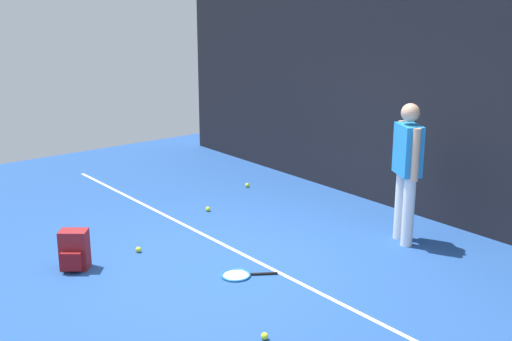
# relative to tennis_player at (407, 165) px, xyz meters

# --- Properties ---
(ground_plane) EXTENTS (12.00, 12.00, 0.00)m
(ground_plane) POSITION_rel_tennis_player_xyz_m (-0.82, -2.03, -0.97)
(ground_plane) COLOR #234C93
(back_fence) EXTENTS (10.00, 0.10, 2.90)m
(back_fence) POSITION_rel_tennis_player_xyz_m (-0.82, 0.97, 0.48)
(back_fence) COLOR black
(back_fence) RESTS_ON ground
(court_line) EXTENTS (9.00, 0.05, 0.00)m
(court_line) POSITION_rel_tennis_player_xyz_m (-0.82, -1.77, -0.96)
(court_line) COLOR white
(court_line) RESTS_ON ground
(tennis_player) EXTENTS (0.48, 0.38, 1.70)m
(tennis_player) POSITION_rel_tennis_player_xyz_m (0.00, 0.00, 0.00)
(tennis_player) COLOR white
(tennis_player) RESTS_ON ground
(tennis_racket) EXTENTS (0.48, 0.61, 0.03)m
(tennis_racket) POSITION_rel_tennis_player_xyz_m (-0.44, -2.17, -0.95)
(tennis_racket) COLOR black
(tennis_racket) RESTS_ON ground
(backpack) EXTENTS (0.38, 0.38, 0.44)m
(backpack) POSITION_rel_tennis_player_xyz_m (-1.71, -3.46, -0.76)
(backpack) COLOR maroon
(backpack) RESTS_ON ground
(tennis_ball_near_player) EXTENTS (0.07, 0.07, 0.07)m
(tennis_ball_near_player) POSITION_rel_tennis_player_xyz_m (-1.70, -2.69, -0.93)
(tennis_ball_near_player) COLOR #CCE033
(tennis_ball_near_player) RESTS_ON ground
(tennis_ball_by_fence) EXTENTS (0.07, 0.07, 0.07)m
(tennis_ball_by_fence) POSITION_rel_tennis_player_xyz_m (-2.98, -0.09, -0.93)
(tennis_ball_by_fence) COLOR #CCE033
(tennis_ball_by_fence) RESTS_ON ground
(tennis_ball_mid_court) EXTENTS (0.07, 0.07, 0.07)m
(tennis_ball_mid_court) POSITION_rel_tennis_player_xyz_m (0.75, -2.78, -0.93)
(tennis_ball_mid_court) COLOR #CCE033
(tennis_ball_mid_court) RESTS_ON ground
(tennis_ball_far_left) EXTENTS (0.07, 0.07, 0.07)m
(tennis_ball_far_left) POSITION_rel_tennis_player_xyz_m (-2.41, -1.22, -0.93)
(tennis_ball_far_left) COLOR #CCE033
(tennis_ball_far_left) RESTS_ON ground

